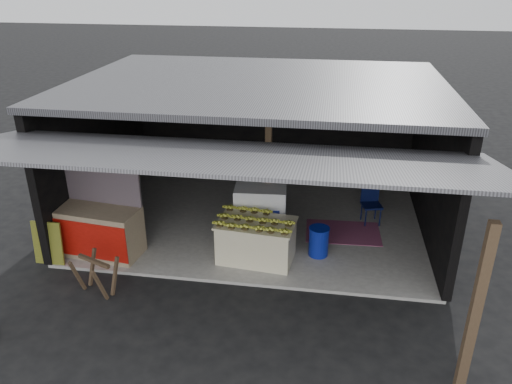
% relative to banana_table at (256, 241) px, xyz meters
% --- Properties ---
extents(ground, '(80.00, 80.00, 0.00)m').
position_rel_banana_table_xyz_m(ground, '(-0.23, -0.80, -0.45)').
color(ground, black).
rests_on(ground, ground).
extents(concrete_slab, '(7.00, 5.00, 0.06)m').
position_rel_banana_table_xyz_m(concrete_slab, '(-0.23, 1.70, -0.42)').
color(concrete_slab, gray).
rests_on(concrete_slab, ground).
extents(shophouse, '(7.40, 7.29, 3.02)m').
position_rel_banana_table_xyz_m(shophouse, '(-0.23, 2.01, 1.65)').
color(shophouse, black).
rests_on(shophouse, ground).
extents(banana_table, '(1.48, 1.00, 0.77)m').
position_rel_banana_table_xyz_m(banana_table, '(0.00, 0.00, 0.00)').
color(banana_table, silver).
rests_on(banana_table, concrete_slab).
extents(banana_pile, '(1.36, 0.90, 0.15)m').
position_rel_banana_table_xyz_m(banana_pile, '(0.00, 0.00, 0.46)').
color(banana_pile, gold).
rests_on(banana_pile, banana_table).
extents(white_crate, '(1.04, 0.74, 1.10)m').
position_rel_banana_table_xyz_m(white_crate, '(-0.04, 0.82, 0.16)').
color(white_crate, white).
rests_on(white_crate, concrete_slab).
extents(neighbor_stall, '(1.70, 0.92, 1.68)m').
position_rel_banana_table_xyz_m(neighbor_stall, '(-2.98, -0.22, 0.12)').
color(neighbor_stall, '#998466').
rests_on(neighbor_stall, concrete_slab).
extents(green_signboard, '(0.56, 0.11, 0.83)m').
position_rel_banana_table_xyz_m(green_signboard, '(-3.71, -0.72, 0.03)').
color(green_signboard, black).
rests_on(green_signboard, concrete_slab).
extents(sawhorse, '(0.76, 0.75, 0.65)m').
position_rel_banana_table_xyz_m(sawhorse, '(-2.49, -1.38, -0.03)').
color(sawhorse, '#473423').
rests_on(sawhorse, ground).
extents(water_barrel, '(0.37, 0.37, 0.54)m').
position_rel_banana_table_xyz_m(water_barrel, '(1.13, 0.33, -0.12)').
color(water_barrel, navy).
rests_on(water_barrel, concrete_slab).
extents(plastic_chair, '(0.47, 0.47, 0.82)m').
position_rel_banana_table_xyz_m(plastic_chair, '(2.15, 1.88, 0.10)').
color(plastic_chair, '#0A1138').
rests_on(plastic_chair, concrete_slab).
extents(magenta_rug, '(1.54, 1.06, 0.01)m').
position_rel_banana_table_xyz_m(magenta_rug, '(1.60, 1.28, -0.38)').
color(magenta_rug, maroon).
rests_on(magenta_rug, concrete_slab).
extents(picture_frames, '(1.62, 0.04, 0.46)m').
position_rel_banana_table_xyz_m(picture_frames, '(-0.40, 4.09, 1.48)').
color(picture_frames, black).
rests_on(picture_frames, shophouse).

